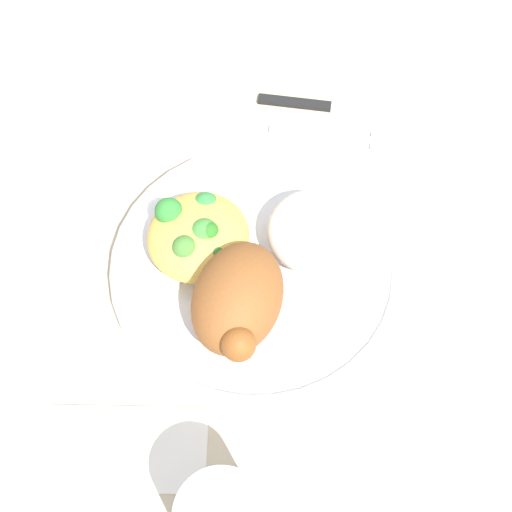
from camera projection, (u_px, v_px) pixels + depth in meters
The scene contains 8 objects.
ground_plane at pixel (256, 271), 0.67m from camera, with size 2.00×2.00×0.00m, color #C0AE90.
plate at pixel (256, 266), 0.66m from camera, with size 0.27×0.27×0.02m.
roasted_chicken at pixel (241, 301), 0.60m from camera, with size 0.11×0.08×0.07m.
rice_pile at pixel (312, 231), 0.65m from camera, with size 0.09×0.08×0.04m, color silver.
mac_cheese_with_broccoli at pixel (198, 233), 0.65m from camera, with size 0.10×0.09×0.04m.
fork at pixel (344, 137), 0.75m from camera, with size 0.04×0.14×0.01m.
knife at pixel (330, 106), 0.77m from camera, with size 0.04×0.19×0.01m.
napkin at pixel (125, 448), 0.59m from camera, with size 0.07×0.14×0.00m, color white.
Camera 1 is at (0.30, 0.09, 0.60)m, focal length 49.50 mm.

